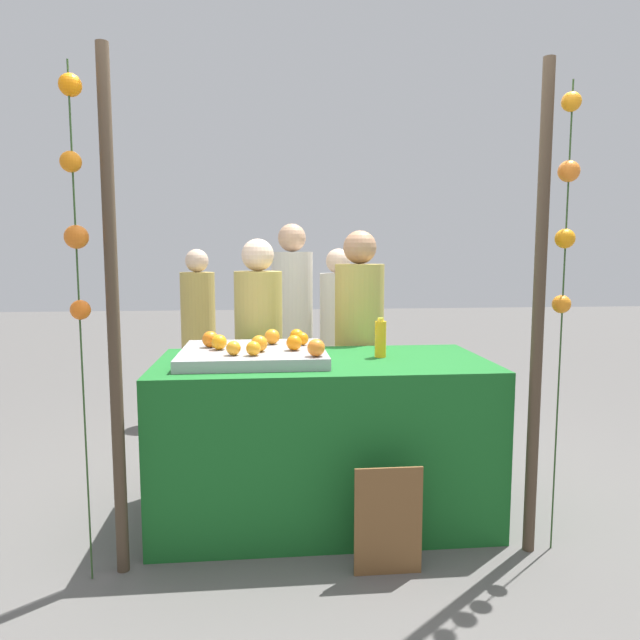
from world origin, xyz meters
The scene contains 24 objects.
ground_plane centered at (0.00, 0.00, 0.00)m, with size 24.00×24.00×0.00m, color #565451.
stall_counter centered at (0.00, 0.00, 0.44)m, with size 1.79×0.89×0.88m, color #196023.
orange_tray centered at (-0.38, 0.03, 0.91)m, with size 0.77×0.70×0.06m, color #9EA0A5.
orange_0 centered at (-0.37, -0.18, 0.98)m, with size 0.08×0.08×0.08m, color orange.
orange_1 centered at (-0.10, 0.13, 0.98)m, with size 0.07×0.07×0.07m, color orange.
orange_2 centered at (-0.56, 0.02, 0.98)m, with size 0.08×0.08×0.08m, color orange.
orange_3 centered at (-0.13, 0.22, 0.98)m, with size 0.08×0.08×0.08m, color orange.
orange_4 centered at (-0.16, -0.04, 0.98)m, with size 0.08×0.08×0.08m, color orange.
orange_5 centered at (-0.34, -0.06, 0.99)m, with size 0.09×0.09×0.09m, color orange.
orange_6 centered at (-0.47, -0.16, 0.98)m, with size 0.07×0.07×0.07m, color orange.
orange_7 centered at (-0.27, 0.18, 0.99)m, with size 0.09×0.09×0.09m, color orange.
orange_8 centered at (-0.61, 0.11, 0.99)m, with size 0.09×0.09×0.09m, color orange.
orange_9 centered at (-0.06, -0.23, 0.99)m, with size 0.09×0.09×0.09m, color orange.
juice_bottle centered at (0.33, 0.05, 0.99)m, with size 0.06×0.06×0.22m.
chalkboard_sign centered at (0.24, -0.62, 0.25)m, with size 0.31×0.03×0.52m.
vendor_left centered at (-0.35, 0.68, 0.72)m, with size 0.31×0.31×1.55m.
vendor_right centered at (0.31, 0.64, 0.75)m, with size 0.32×0.32×1.61m.
crowd_person_0 centered at (-0.90, 2.04, 0.70)m, with size 0.30×0.30×1.50m.
crowd_person_1 centered at (-0.08, 1.69, 0.79)m, with size 0.34×0.34×1.70m.
crowd_person_2 centered at (0.29, 1.60, 0.70)m, with size 0.30×0.30×1.50m.
canopy_post_left centered at (-0.97, -0.48, 1.17)m, with size 0.06×0.06×2.33m, color #473828.
canopy_post_right centered at (0.97, -0.48, 1.17)m, with size 0.06×0.06×2.33m, color #473828.
garland_strand_left centered at (-1.10, -0.54, 1.67)m, with size 0.10×0.10×2.24m.
garland_strand_right centered at (1.09, -0.48, 1.67)m, with size 0.10×0.11×2.24m.
Camera 1 is at (-0.31, -3.07, 1.45)m, focal length 32.28 mm.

